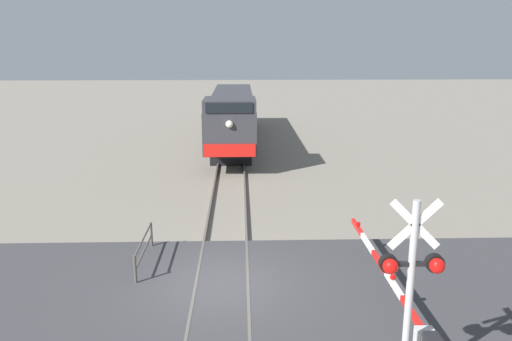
{
  "coord_description": "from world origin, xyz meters",
  "views": [
    {
      "loc": [
        0.55,
        -12.77,
        6.58
      ],
      "look_at": [
        1.08,
        4.68,
        2.16
      ],
      "focal_mm": 35.58,
      "sensor_mm": 36.0,
      "label": 1
    }
  ],
  "objects_px": {
    "locomotive": "(232,114)",
    "guard_railing": "(144,248)",
    "crossing_signal": "(411,279)",
    "crossing_gate": "(407,316)"
  },
  "relations": [
    {
      "from": "locomotive",
      "to": "guard_railing",
      "type": "height_order",
      "value": "locomotive"
    },
    {
      "from": "crossing_signal",
      "to": "guard_railing",
      "type": "xyz_separation_m",
      "value": [
        -5.99,
        5.9,
        -1.82
      ]
    },
    {
      "from": "crossing_signal",
      "to": "guard_railing",
      "type": "relative_size",
      "value": 1.46
    },
    {
      "from": "crossing_signal",
      "to": "guard_railing",
      "type": "bearing_deg",
      "value": 135.42
    },
    {
      "from": "locomotive",
      "to": "crossing_gate",
      "type": "bearing_deg",
      "value": -80.05
    },
    {
      "from": "locomotive",
      "to": "crossing_gate",
      "type": "relative_size",
      "value": 2.59
    },
    {
      "from": "crossing_gate",
      "to": "guard_railing",
      "type": "relative_size",
      "value": 2.63
    },
    {
      "from": "locomotive",
      "to": "crossing_signal",
      "type": "height_order",
      "value": "crossing_signal"
    },
    {
      "from": "crossing_signal",
      "to": "crossing_gate",
      "type": "relative_size",
      "value": 0.55
    },
    {
      "from": "guard_railing",
      "to": "crossing_gate",
      "type": "bearing_deg",
      "value": -34.11
    }
  ]
}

